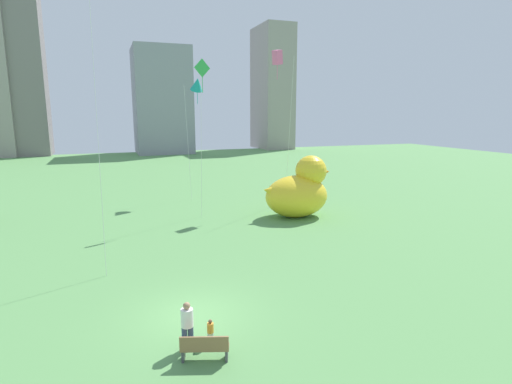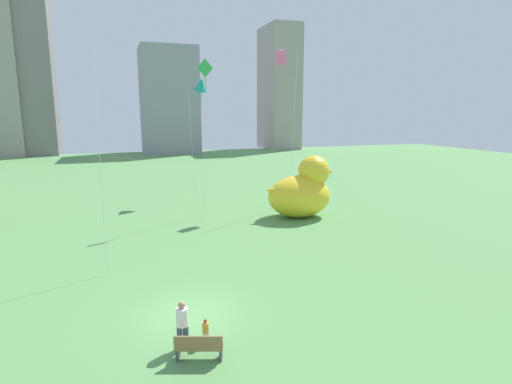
# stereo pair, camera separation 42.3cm
# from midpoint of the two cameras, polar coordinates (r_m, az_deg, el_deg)

# --- Properties ---
(ground_plane) EXTENTS (140.00, 140.00, 0.00)m
(ground_plane) POSITION_cam_midpoint_polar(r_m,az_deg,el_deg) (16.70, -8.37, -16.47)
(ground_plane) COLOR #599150
(park_bench) EXTENTS (1.58, 0.91, 0.90)m
(park_bench) POSITION_cam_midpoint_polar(r_m,az_deg,el_deg) (13.77, -7.02, -20.59)
(park_bench) COLOR olive
(park_bench) RESTS_ON ground
(person_adult) EXTENTS (0.40, 0.40, 1.65)m
(person_adult) POSITION_cam_midpoint_polar(r_m,az_deg,el_deg) (14.23, -9.34, -17.52)
(person_adult) COLOR #38476B
(person_adult) RESTS_ON ground
(person_child) EXTENTS (0.22, 0.22, 0.91)m
(person_child) POSITION_cam_midpoint_polar(r_m,az_deg,el_deg) (14.53, -6.15, -18.60)
(person_child) COLOR silver
(person_child) RESTS_ON ground
(giant_inflatable_duck) EXTENTS (5.51, 3.54, 4.57)m
(giant_inflatable_duck) POSITION_cam_midpoint_polar(r_m,az_deg,el_deg) (30.60, 6.78, 0.11)
(giant_inflatable_duck) COLOR yellow
(giant_inflatable_duck) RESTS_ON ground
(city_skyline) EXTENTS (79.43, 14.02, 36.04)m
(city_skyline) POSITION_cam_midpoint_polar(r_m,az_deg,el_deg) (84.99, -24.07, 14.92)
(city_skyline) COLOR #9E938C
(city_skyline) RESTS_ON ground
(kite_green) EXTENTS (1.23, 0.55, 11.41)m
(kite_green) POSITION_cam_midpoint_polar(r_m,az_deg,el_deg) (30.35, -6.71, 15.91)
(kite_green) COLOR silver
(kite_green) RESTS_ON ground
(kite_teal) EXTENTS (1.66, 1.98, 10.88)m
(kite_teal) POSITION_cam_midpoint_polar(r_m,az_deg,el_deg) (37.60, -7.33, 14.62)
(kite_teal) COLOR silver
(kite_teal) RESTS_ON ground
(kite_pink) EXTENTS (1.72, 2.15, 12.63)m
(kite_pink) POSITION_cam_midpoint_polar(r_m,az_deg,el_deg) (34.31, 3.88, 18.08)
(kite_pink) COLOR silver
(kite_pink) RESTS_ON ground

